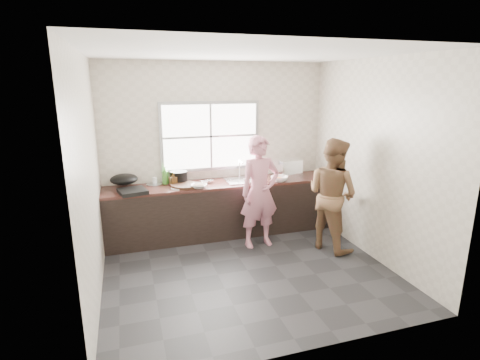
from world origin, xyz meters
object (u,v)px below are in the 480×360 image
object	(u,v)px
bowl_held	(251,182)
bottle_green	(165,175)
wok	(124,179)
burner	(133,191)
bowl_crabs	(279,179)
bottle_brown_short	(175,178)
glass_jar	(155,181)
dish_rack	(288,168)
bottle_brown_tall	(173,179)
black_pot	(179,177)
person_side	(332,194)
woman	(260,196)
cutting_board	(184,185)
plate_food	(178,188)
pot_lid_right	(154,184)
bowl_mince	(199,186)
pot_lid_left	(135,189)

from	to	relation	value
bowl_held	bottle_green	xyz separation A→B (m)	(-1.27, 0.38, 0.11)
wok	burner	bearing A→B (deg)	-71.39
bowl_held	wok	world-z (taller)	wok
bowl_crabs	bottle_brown_short	distance (m)	1.65
glass_jar	wok	size ratio (longest dim) A/B	0.24
glass_jar	dish_rack	size ratio (longest dim) A/B	0.25
bottle_green	bottle_brown_short	size ratio (longest dim) A/B	1.81
bottle_brown_tall	burner	xyz separation A→B (m)	(-0.61, -0.24, -0.07)
bottle_green	black_pot	bearing A→B (deg)	-6.17
person_side	woman	bearing A→B (deg)	45.59
burner	wok	distance (m)	0.35
cutting_board	plate_food	world-z (taller)	cutting_board
bottle_brown_short	dish_rack	xyz separation A→B (m)	(1.85, -0.21, 0.07)
bottle_green	wok	distance (m)	0.61
wok	cutting_board	bearing A→B (deg)	-12.50
pot_lid_right	woman	bearing A→B (deg)	-27.75
cutting_board	bowl_mince	bearing A→B (deg)	-33.53
burner	dish_rack	bearing A→B (deg)	5.18
black_pot	bottle_brown_tall	distance (m)	0.14
bottle_brown_tall	pot_lid_right	world-z (taller)	bottle_brown_tall
bottle_brown_short	cutting_board	bearing A→B (deg)	-71.42
plate_food	bottle_green	size ratio (longest dim) A/B	0.71
dish_rack	glass_jar	bearing A→B (deg)	166.46
person_side	pot_lid_left	xyz separation A→B (m)	(-2.71, 0.98, 0.05)
glass_jar	dish_rack	bearing A→B (deg)	-5.47
bottle_brown_tall	burner	bearing A→B (deg)	-158.23
bottle_brown_tall	bottle_brown_short	size ratio (longest dim) A/B	1.25
bowl_mince	pot_lid_left	distance (m)	0.94
bowl_crabs	bottle_brown_tall	world-z (taller)	bottle_brown_tall
burner	pot_lid_left	xyz separation A→B (m)	(0.03, 0.21, -0.02)
cutting_board	bowl_crabs	distance (m)	1.49
bottle_brown_tall	bottle_brown_short	xyz separation A→B (m)	(0.05, 0.19, -0.02)
cutting_board	bowl_mince	xyz separation A→B (m)	(0.20, -0.13, 0.01)
bottle_brown_tall	dish_rack	distance (m)	1.90
bottle_brown_tall	plate_food	bearing A→B (deg)	-80.00
woman	plate_food	xyz separation A→B (m)	(-1.14, 0.42, 0.10)
bowl_crabs	glass_jar	size ratio (longest dim) A/B	2.26
bowl_crabs	pot_lid_right	bearing A→B (deg)	168.43
woman	pot_lid_left	xyz separation A→B (m)	(-1.74, 0.59, 0.09)
glass_jar	bottle_green	bearing A→B (deg)	-21.90
bowl_crabs	plate_food	bearing A→B (deg)	178.25
black_pot	glass_jar	xyz separation A→B (m)	(-0.36, 0.09, -0.05)
bowl_held	glass_jar	bearing A→B (deg)	162.84
bottle_brown_short	burner	size ratio (longest dim) A/B	0.42
cutting_board	pot_lid_right	distance (m)	0.50
bowl_mince	glass_jar	xyz separation A→B (m)	(-0.61, 0.44, 0.02)
bowl_mince	bottle_brown_tall	xyz separation A→B (m)	(-0.35, 0.25, 0.07)
bowl_mince	bottle_green	xyz separation A→B (m)	(-0.45, 0.38, 0.11)
person_side	glass_jar	bearing A→B (deg)	41.03
black_pot	cutting_board	bearing A→B (deg)	-77.29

